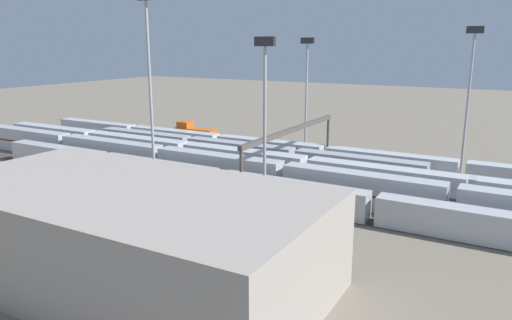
{
  "coord_description": "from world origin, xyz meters",
  "views": [
    {
      "loc": [
        -40.99,
        73.86,
        22.65
      ],
      "look_at": [
        -0.08,
        0.97,
        2.5
      ],
      "focal_mm": 33.75,
      "sensor_mm": 36.0,
      "label": 1
    }
  ],
  "objects_px": {
    "train_on_track_5": "(218,169)",
    "light_mast_1": "(265,102)",
    "train_on_track_2": "(239,152)",
    "signal_gantry": "(292,134)",
    "train_on_track_6": "(217,183)",
    "maintenance_shed": "(128,234)",
    "light_mast_0": "(470,81)",
    "light_mast_2": "(307,80)",
    "train_on_track_0": "(195,135)",
    "light_mast_3": "(149,70)",
    "train_on_track_3": "(247,160)",
    "train_on_track_1": "(269,149)",
    "train_on_track_4": "(242,164)"
  },
  "relations": [
    {
      "from": "light_mast_3",
      "to": "train_on_track_3",
      "type": "bearing_deg",
      "value": -110.53
    },
    {
      "from": "train_on_track_3",
      "to": "train_on_track_0",
      "type": "bearing_deg",
      "value": -33.33
    },
    {
      "from": "train_on_track_0",
      "to": "train_on_track_6",
      "type": "height_order",
      "value": "train_on_track_0"
    },
    {
      "from": "train_on_track_4",
      "to": "signal_gantry",
      "type": "distance_m",
      "value": 10.05
    },
    {
      "from": "light_mast_2",
      "to": "signal_gantry",
      "type": "relative_size",
      "value": 0.69
    },
    {
      "from": "train_on_track_5",
      "to": "train_on_track_6",
      "type": "xyz_separation_m",
      "value": [
        -3.23,
        5.0,
        -0.58
      ]
    },
    {
      "from": "train_on_track_6",
      "to": "train_on_track_4",
      "type": "height_order",
      "value": "train_on_track_4"
    },
    {
      "from": "train_on_track_4",
      "to": "light_mast_1",
      "type": "relative_size",
      "value": 5.07
    },
    {
      "from": "train_on_track_0",
      "to": "train_on_track_1",
      "type": "xyz_separation_m",
      "value": [
        -22.1,
        5.0,
        -0.14
      ]
    },
    {
      "from": "light_mast_0",
      "to": "maintenance_shed",
      "type": "relative_size",
      "value": 0.66
    },
    {
      "from": "train_on_track_0",
      "to": "light_mast_0",
      "type": "distance_m",
      "value": 59.24
    },
    {
      "from": "train_on_track_1",
      "to": "maintenance_shed",
      "type": "bearing_deg",
      "value": 103.05
    },
    {
      "from": "light_mast_2",
      "to": "maintenance_shed",
      "type": "xyz_separation_m",
      "value": [
        -7.62,
        60.18,
        -10.75
      ]
    },
    {
      "from": "train_on_track_2",
      "to": "train_on_track_1",
      "type": "bearing_deg",
      "value": -128.3
    },
    {
      "from": "train_on_track_2",
      "to": "train_on_track_1",
      "type": "relative_size",
      "value": 0.6
    },
    {
      "from": "maintenance_shed",
      "to": "train_on_track_2",
      "type": "bearing_deg",
      "value": -71.2
    },
    {
      "from": "train_on_track_2",
      "to": "maintenance_shed",
      "type": "distance_m",
      "value": 49.82
    },
    {
      "from": "train_on_track_4",
      "to": "light_mast_2",
      "type": "relative_size",
      "value": 5.0
    },
    {
      "from": "train_on_track_0",
      "to": "light_mast_3",
      "type": "height_order",
      "value": "light_mast_3"
    },
    {
      "from": "train_on_track_5",
      "to": "train_on_track_1",
      "type": "bearing_deg",
      "value": -86.99
    },
    {
      "from": "train_on_track_2",
      "to": "light_mast_1",
      "type": "height_order",
      "value": "light_mast_1"
    },
    {
      "from": "train_on_track_5",
      "to": "light_mast_1",
      "type": "xyz_separation_m",
      "value": [
        -13.42,
        8.68,
        12.75
      ]
    },
    {
      "from": "train_on_track_2",
      "to": "signal_gantry",
      "type": "height_order",
      "value": "signal_gantry"
    },
    {
      "from": "train_on_track_0",
      "to": "maintenance_shed",
      "type": "distance_m",
      "value": 66.59
    },
    {
      "from": "train_on_track_0",
      "to": "train_on_track_6",
      "type": "bearing_deg",
      "value": 131.33
    },
    {
      "from": "light_mast_3",
      "to": "train_on_track_6",
      "type": "bearing_deg",
      "value": -165.57
    },
    {
      "from": "train_on_track_5",
      "to": "train_on_track_0",
      "type": "relative_size",
      "value": 11.98
    },
    {
      "from": "train_on_track_3",
      "to": "signal_gantry",
      "type": "height_order",
      "value": "signal_gantry"
    },
    {
      "from": "train_on_track_5",
      "to": "light_mast_1",
      "type": "distance_m",
      "value": 20.45
    },
    {
      "from": "train_on_track_0",
      "to": "light_mast_3",
      "type": "xyz_separation_m",
      "value": [
        -16.21,
        32.62,
        16.75
      ]
    },
    {
      "from": "light_mast_0",
      "to": "signal_gantry",
      "type": "xyz_separation_m",
      "value": [
        25.45,
        17.75,
        -8.83
      ]
    },
    {
      "from": "train_on_track_5",
      "to": "train_on_track_2",
      "type": "relative_size",
      "value": 1.68
    },
    {
      "from": "train_on_track_3",
      "to": "light_mast_3",
      "type": "distance_m",
      "value": 25.29
    },
    {
      "from": "maintenance_shed",
      "to": "train_on_track_6",
      "type": "bearing_deg",
      "value": -73.95
    },
    {
      "from": "train_on_track_5",
      "to": "light_mast_0",
      "type": "relative_size",
      "value": 4.67
    },
    {
      "from": "train_on_track_0",
      "to": "light_mast_3",
      "type": "distance_m",
      "value": 40.09
    },
    {
      "from": "train_on_track_5",
      "to": "light_mast_2",
      "type": "xyz_separation_m",
      "value": [
        -3.4,
        -28.09,
        12.96
      ]
    },
    {
      "from": "train_on_track_3",
      "to": "light_mast_1",
      "type": "bearing_deg",
      "value": 126.39
    },
    {
      "from": "train_on_track_2",
      "to": "train_on_track_1",
      "type": "xyz_separation_m",
      "value": [
        -3.95,
        -5.0,
        0.03
      ]
    },
    {
      "from": "train_on_track_2",
      "to": "light_mast_1",
      "type": "relative_size",
      "value": 3.02
    },
    {
      "from": "train_on_track_0",
      "to": "train_on_track_3",
      "type": "distance_m",
      "value": 27.3
    },
    {
      "from": "train_on_track_0",
      "to": "train_on_track_3",
      "type": "bearing_deg",
      "value": 146.67
    },
    {
      "from": "train_on_track_6",
      "to": "maintenance_shed",
      "type": "distance_m",
      "value": 28.33
    },
    {
      "from": "train_on_track_5",
      "to": "maintenance_shed",
      "type": "relative_size",
      "value": 3.11
    },
    {
      "from": "train_on_track_6",
      "to": "light_mast_3",
      "type": "xyz_separation_m",
      "value": [
        10.17,
        2.62,
        16.89
      ]
    },
    {
      "from": "light_mast_2",
      "to": "train_on_track_5",
      "type": "bearing_deg",
      "value": 83.1
    },
    {
      "from": "train_on_track_0",
      "to": "train_on_track_4",
      "type": "bearing_deg",
      "value": 141.19
    },
    {
      "from": "maintenance_shed",
      "to": "train_on_track_0",
      "type": "bearing_deg",
      "value": -59.09
    },
    {
      "from": "train_on_track_1",
      "to": "light_mast_3",
      "type": "bearing_deg",
      "value": 77.97
    },
    {
      "from": "train_on_track_3",
      "to": "train_on_track_2",
      "type": "relative_size",
      "value": 1.68
    }
  ]
}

